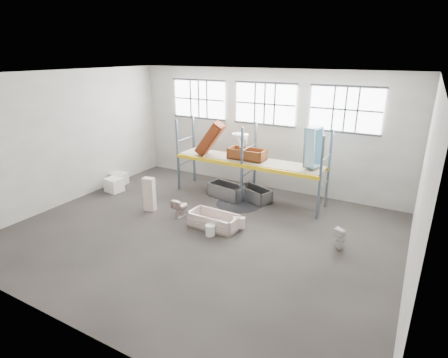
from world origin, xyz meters
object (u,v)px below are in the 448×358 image
Objects in this scene: toilet_beige at (180,207)px; toilet_white at (340,239)px; carton_near at (114,185)px; bucket at (210,230)px; blue_tub_upright at (313,147)px; bathtub_beige at (214,221)px; rust_tub_flat at (247,154)px; steel_tub_left at (227,191)px; steel_tub_right at (254,194)px; cistern_tall at (149,194)px.

toilet_beige is 0.96× the size of toilet_white.
bucket is at bearing -13.65° from carton_near.
blue_tub_upright is (3.86, 2.85, 2.06)m from toilet_beige.
toilet_white is at bearing -1.51° from carton_near.
bathtub_beige is at bearing 108.88° from bucket.
toilet_beige is 0.46× the size of rust_tub_flat.
carton_near is at bearing -159.18° from steel_tub_left.
toilet_beige is 3.14m from steel_tub_right.
bathtub_beige is at bearing -8.61° from carton_near.
steel_tub_right reaches higher than bucket.
steel_tub_left is 3.89m from blue_tub_upright.
steel_tub_right is 3.37m from bucket.
bathtub_beige is 2.44× the size of toilet_white.
cistern_tall is 0.87× the size of rust_tub_flat.
toilet_white is at bearing -21.78° from steel_tub_left.
toilet_white is (4.02, 0.57, 0.10)m from bathtub_beige.
rust_tub_flat reaches higher than steel_tub_left.
bucket is (1.08, -3.07, -0.10)m from steel_tub_left.
toilet_beige is 1.88m from bucket.
steel_tub_right is 2.11× the size of carton_near.
bathtub_beige is at bearing -93.96° from steel_tub_right.
carton_near is (-5.17, -2.15, -1.53)m from rust_tub_flat.
bucket is 5.76m from carton_near.
bucket is at bearing -90.19° from steel_tub_right.
toilet_white reaches higher than steel_tub_right.
bathtub_beige reaches higher than bucket.
toilet_white is at bearing 16.15° from bucket.
blue_tub_upright is (2.56, 0.09, 0.57)m from rust_tub_flat.
steel_tub_left reaches higher than bathtub_beige.
toilet_white is 0.48× the size of blue_tub_upright.
steel_tub_left reaches higher than bucket.
carton_near is (-5.61, -2.01, 0.03)m from steel_tub_right.
toilet_white is (6.82, 0.52, -0.29)m from cistern_tall.
rust_tub_flat is at bearing 33.39° from steel_tub_left.
carton_near is at bearing -6.35° from toilet_beige.
cistern_tall is (-2.80, 0.05, 0.38)m from bathtub_beige.
toilet_white reaches higher than carton_near.
rust_tub_flat is 5.81m from carton_near.
rust_tub_flat reaches higher than toilet_white.
rust_tub_flat is (0.66, 0.44, 1.54)m from steel_tub_left.
blue_tub_upright is 8.33m from carton_near.
rust_tub_flat is 3.90m from bucket.
bucket is (1.72, -0.75, -0.15)m from toilet_beige.
carton_near is at bearing -163.81° from blue_tub_upright.
toilet_beige is at bearing -115.15° from rust_tub_flat.
rust_tub_flat reaches higher than carton_near.
toilet_white reaches higher than steel_tub_left.
steel_tub_right is at bearing -107.33° from toilet_white.
carton_near is (-5.59, 1.36, 0.11)m from bucket.
steel_tub_right is at bearing 15.22° from steel_tub_left.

